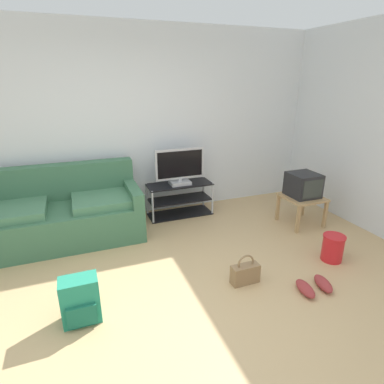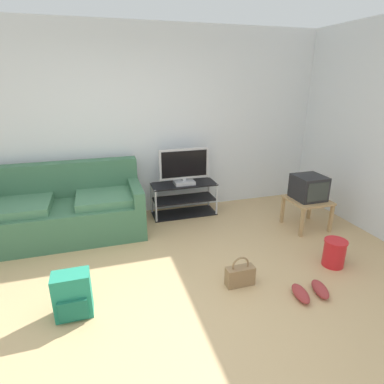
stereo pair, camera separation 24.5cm
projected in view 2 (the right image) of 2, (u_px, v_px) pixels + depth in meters
The scene contains 11 objects.
ground_plane at pixel (164, 317), 2.78m from camera, with size 9.00×9.80×0.02m, color tan.
wall_back at pixel (125, 125), 4.51m from camera, with size 9.00×0.10×2.70m, color silver.
couch at pixel (66, 211), 4.13m from camera, with size 1.97×0.90×0.92m.
tv_stand at pixel (184, 199), 4.79m from camera, with size 0.96×0.39×0.49m.
flat_tv at pixel (184, 167), 4.59m from camera, with size 0.74×0.22×0.54m.
side_table at pixel (307, 203), 4.33m from camera, with size 0.52×0.52×0.42m.
crt_tv at pixel (309, 187), 4.27m from camera, with size 0.38×0.40×0.33m.
backpack at pixel (73, 295), 2.73m from camera, with size 0.31×0.27×0.42m.
handbag at pixel (240, 275), 3.17m from camera, with size 0.29×0.12×0.32m.
cleaning_bucket at pixel (334, 252), 3.48m from camera, with size 0.25×0.25×0.31m.
sneakers_pair at pixel (310, 291), 3.03m from camera, with size 0.40×0.31×0.09m.
Camera 2 is at (-0.41, -2.20, 1.98)m, focal length 29.41 mm.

